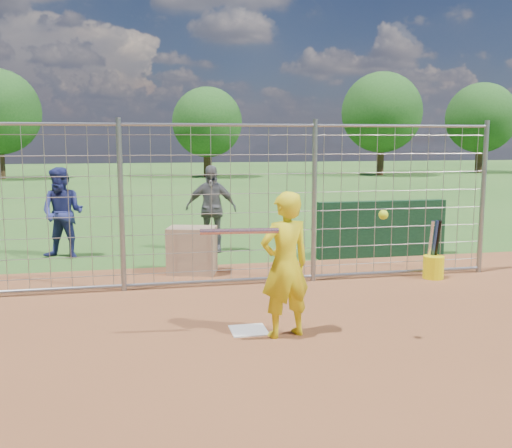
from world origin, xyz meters
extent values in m
plane|color=#2D591E|center=(0.00, 0.00, 0.00)|extent=(100.00, 100.00, 0.00)
cube|color=silver|center=(0.00, -0.20, 0.01)|extent=(0.43, 0.43, 0.02)
cube|color=#11381E|center=(3.40, 3.60, 0.55)|extent=(2.60, 0.20, 1.10)
imported|color=yellow|center=(0.38, -0.44, 0.85)|extent=(0.70, 0.55, 1.70)
imported|color=navy|center=(-2.68, 4.77, 0.88)|extent=(1.03, 0.91, 1.76)
imported|color=#5E5E64|center=(0.20, 4.82, 0.89)|extent=(1.12, 0.70, 1.77)
cube|color=tan|center=(-0.37, 2.95, 0.40)|extent=(0.92, 0.75, 0.80)
cylinder|color=silver|center=(-0.18, -0.63, 1.29)|extent=(0.86, 0.15, 0.06)
sphere|color=#C4E618|center=(1.34, -0.97, 1.48)|extent=(0.10, 0.10, 0.10)
cylinder|color=#FFEC0D|center=(3.50, 1.75, 0.19)|extent=(0.34, 0.34, 0.38)
cylinder|color=silver|center=(3.45, 1.80, 0.55)|extent=(0.08, 0.21, 0.85)
cylinder|color=navy|center=(3.52, 1.80, 0.55)|extent=(0.07, 0.19, 0.85)
cylinder|color=black|center=(3.57, 1.80, 0.55)|extent=(0.06, 0.21, 0.85)
cylinder|color=gray|center=(-1.50, 2.00, 1.30)|extent=(0.08, 0.08, 2.60)
cylinder|color=gray|center=(1.50, 2.00, 1.30)|extent=(0.08, 0.08, 2.60)
cylinder|color=gray|center=(4.50, 2.00, 1.30)|extent=(0.08, 0.08, 2.60)
cylinder|color=gray|center=(0.00, 2.00, 2.50)|extent=(9.00, 0.05, 0.05)
cylinder|color=gray|center=(0.00, 2.00, 0.08)|extent=(9.00, 0.05, 0.05)
cube|color=gray|center=(0.00, 2.00, 1.25)|extent=(9.00, 0.02, 2.50)
cylinder|color=#3F2B19|center=(-9.00, 29.00, 1.26)|extent=(0.50, 0.50, 2.52)
cylinder|color=#3F2B19|center=(3.00, 28.00, 1.08)|extent=(0.50, 0.50, 2.16)
sphere|color=#26561E|center=(3.00, 28.00, 3.30)|extent=(4.20, 4.20, 4.20)
cylinder|color=#3F2B19|center=(14.00, 27.50, 1.30)|extent=(0.50, 0.50, 2.59)
sphere|color=#26561E|center=(14.00, 27.50, 3.96)|extent=(5.04, 5.04, 5.04)
cylinder|color=#3F2B19|center=(22.00, 29.00, 1.22)|extent=(0.50, 0.50, 2.45)
sphere|color=#26561E|center=(22.00, 29.00, 3.74)|extent=(4.76, 4.76, 4.76)
camera|label=1|loc=(-1.26, -6.66, 2.28)|focal=40.00mm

